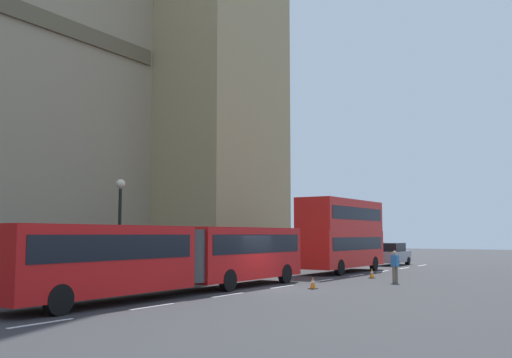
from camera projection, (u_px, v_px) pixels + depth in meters
The scene contains 9 objects.
ground_plane at pixel (270, 289), 26.98m from camera, with size 160.00×160.00×0.00m, color #333335.
lane_centre_marking at pixel (324, 280), 31.79m from camera, with size 39.00×0.16×0.01m.
articulated_bus at pixel (179, 253), 24.62m from camera, with size 17.46×2.54×2.90m.
double_decker_bus at pixel (342, 232), 38.90m from camera, with size 9.12×2.54×4.90m.
sedan_lead at pixel (392, 254), 47.67m from camera, with size 4.40×1.86×1.85m.
traffic_cone_west at pixel (313, 283), 26.84m from camera, with size 0.36×0.36×0.58m.
traffic_cone_middle at pixel (372, 273), 33.47m from camera, with size 0.36×0.36×0.58m.
street_lamp at pixel (120, 224), 27.86m from camera, with size 0.44×0.44×5.27m.
pedestrian_near_cones at pixel (395, 265), 30.36m from camera, with size 0.37×0.46×1.69m.
Camera 1 is at (-23.34, -14.29, 2.56)m, focal length 39.96 mm.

